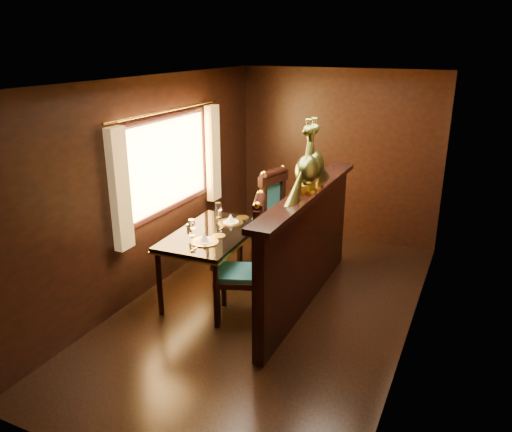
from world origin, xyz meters
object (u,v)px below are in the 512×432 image
(chair_left, at_px, (251,256))
(peacock_right, at_px, (313,153))
(peacock_left, at_px, (307,157))
(chair_right, at_px, (268,215))
(dining_table, at_px, (213,238))

(chair_left, relative_size, peacock_right, 1.81)
(peacock_left, relative_size, peacock_right, 0.98)
(chair_left, bearing_deg, chair_right, 86.28)
(chair_right, distance_m, peacock_right, 1.49)
(chair_left, height_order, chair_right, chair_left)
(peacock_left, xyz_separation_m, peacock_right, (0.00, 0.18, 0.01))
(chair_right, distance_m, peacock_left, 1.58)
(chair_right, height_order, peacock_right, peacock_right)
(chair_left, bearing_deg, dining_table, 138.21)
(chair_left, distance_m, peacock_left, 1.19)
(chair_left, xyz_separation_m, peacock_left, (0.44, 0.42, 1.02))
(peacock_left, bearing_deg, chair_right, 132.85)
(peacock_left, bearing_deg, peacock_right, 90.00)
(peacock_right, bearing_deg, chair_left, -126.14)
(chair_right, relative_size, peacock_right, 1.77)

